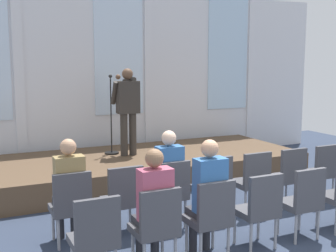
# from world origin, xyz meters

# --- Properties ---
(rear_partition) EXTENTS (10.49, 0.14, 3.80)m
(rear_partition) POSITION_xyz_m (0.03, 5.44, 1.93)
(rear_partition) COLOR silver
(rear_partition) RESTS_ON ground
(stage_platform) EXTENTS (6.03, 2.44, 0.45)m
(stage_platform) POSITION_xyz_m (0.00, 3.93, 0.22)
(stage_platform) COLOR brown
(stage_platform) RESTS_ON ground
(speaker) EXTENTS (0.51, 0.69, 1.67)m
(speaker) POSITION_xyz_m (-0.29, 4.06, 1.42)
(speaker) COLOR #332D28
(speaker) RESTS_ON stage_platform
(mic_stand) EXTENTS (0.28, 0.28, 1.55)m
(mic_stand) POSITION_xyz_m (-0.55, 4.31, 0.78)
(mic_stand) COLOR black
(mic_stand) RESTS_ON stage_platform
(chair_r0_c0) EXTENTS (0.46, 0.44, 0.94)m
(chair_r0_c0) POSITION_xyz_m (-2.02, 1.36, 0.53)
(chair_r0_c0) COLOR #99999E
(chair_r0_c0) RESTS_ON ground
(audience_r0_c0) EXTENTS (0.36, 0.39, 1.33)m
(audience_r0_c0) POSITION_xyz_m (-2.02, 1.44, 0.74)
(audience_r0_c0) COLOR #2D2D33
(audience_r0_c0) RESTS_ON ground
(chair_r0_c1) EXTENTS (0.46, 0.44, 0.94)m
(chair_r0_c1) POSITION_xyz_m (-1.35, 1.36, 0.53)
(chair_r0_c1) COLOR #99999E
(chair_r0_c1) RESTS_ON ground
(chair_r0_c2) EXTENTS (0.46, 0.44, 0.94)m
(chair_r0_c2) POSITION_xyz_m (-0.67, 1.36, 0.53)
(chair_r0_c2) COLOR #99999E
(chair_r0_c2) RESTS_ON ground
(audience_r0_c2) EXTENTS (0.36, 0.39, 1.34)m
(audience_r0_c2) POSITION_xyz_m (-0.67, 1.44, 0.74)
(audience_r0_c2) COLOR #2D2D33
(audience_r0_c2) RESTS_ON ground
(chair_r0_c3) EXTENTS (0.46, 0.44, 0.94)m
(chair_r0_c3) POSITION_xyz_m (0.00, 1.36, 0.53)
(chair_r0_c3) COLOR #99999E
(chair_r0_c3) RESTS_ON ground
(chair_r0_c4) EXTENTS (0.46, 0.44, 0.94)m
(chair_r0_c4) POSITION_xyz_m (0.67, 1.36, 0.53)
(chair_r0_c4) COLOR #99999E
(chair_r0_c4) RESTS_ON ground
(chair_r0_c5) EXTENTS (0.46, 0.44, 0.94)m
(chair_r0_c5) POSITION_xyz_m (1.35, 1.36, 0.53)
(chair_r0_c5) COLOR #99999E
(chair_r0_c5) RESTS_ON ground
(chair_r0_c6) EXTENTS (0.46, 0.44, 0.94)m
(chair_r0_c6) POSITION_xyz_m (2.02, 1.36, 0.53)
(chair_r0_c6) COLOR #99999E
(chair_r0_c6) RESTS_ON ground
(chair_r1_c0) EXTENTS (0.46, 0.44, 0.94)m
(chair_r1_c0) POSITION_xyz_m (-2.02, 0.29, 0.53)
(chair_r1_c0) COLOR #99999E
(chair_r1_c0) RESTS_ON ground
(chair_r1_c1) EXTENTS (0.46, 0.44, 0.94)m
(chair_r1_c1) POSITION_xyz_m (-1.35, 0.29, 0.53)
(chair_r1_c1) COLOR #99999E
(chair_r1_c1) RESTS_ON ground
(audience_r1_c1) EXTENTS (0.36, 0.39, 1.34)m
(audience_r1_c1) POSITION_xyz_m (-1.35, 0.37, 0.74)
(audience_r1_c1) COLOR #2D2D33
(audience_r1_c1) RESTS_ON ground
(chair_r1_c2) EXTENTS (0.46, 0.44, 0.94)m
(chair_r1_c2) POSITION_xyz_m (-0.67, 0.29, 0.53)
(chair_r1_c2) COLOR #99999E
(chair_r1_c2) RESTS_ON ground
(audience_r1_c2) EXTENTS (0.36, 0.39, 1.39)m
(audience_r1_c2) POSITION_xyz_m (-0.67, 0.37, 0.77)
(audience_r1_c2) COLOR #2D2D33
(audience_r1_c2) RESTS_ON ground
(chair_r1_c3) EXTENTS (0.46, 0.44, 0.94)m
(chair_r1_c3) POSITION_xyz_m (0.00, 0.29, 0.53)
(chair_r1_c3) COLOR #99999E
(chair_r1_c3) RESTS_ON ground
(chair_r1_c4) EXTENTS (0.46, 0.44, 0.94)m
(chair_r1_c4) POSITION_xyz_m (0.67, 0.29, 0.53)
(chair_r1_c4) COLOR #99999E
(chair_r1_c4) RESTS_ON ground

